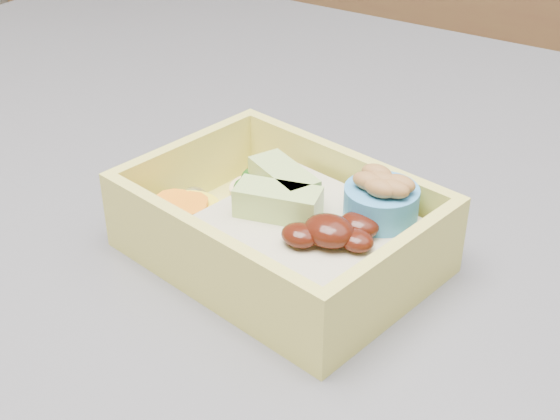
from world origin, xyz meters
The scene contains 1 object.
bento_box centered at (-0.07, -0.12, 0.94)m, with size 0.19×0.15×0.06m.
Camera 1 is at (0.13, -0.45, 1.19)m, focal length 50.00 mm.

